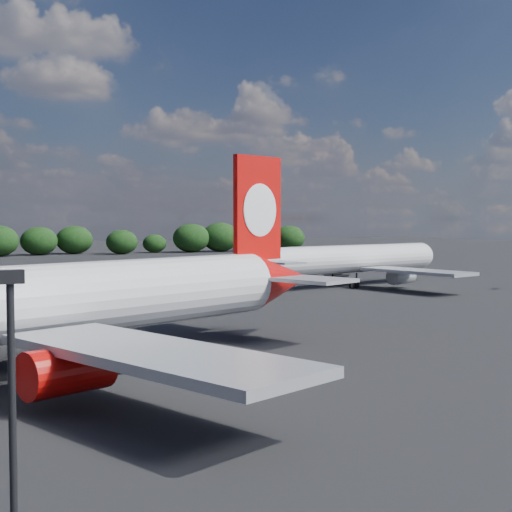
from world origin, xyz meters
name	(u,v)px	position (x,y,z in m)	size (l,w,h in m)	color
qantas_airliner	(76,301)	(5.55, 18.82, 4.83)	(46.73, 44.97, 15.85)	silver
china_southern_airliner	(346,260)	(54.52, 62.44, 4.14)	(41.30, 39.52, 13.58)	silver
apron_lamp_post	(13,467)	(-2.11, -15.14, 5.34)	(0.55, 0.30, 9.41)	black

